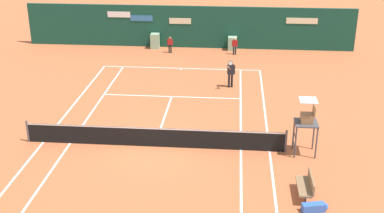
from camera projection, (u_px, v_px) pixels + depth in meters
ground_plane at (156, 141)px, 23.85m from camera, size 80.00×80.00×0.01m
tennis_net at (154, 137)px, 23.12m from camera, size 12.10×0.10×1.07m
sponsor_back_wall at (189, 28)px, 38.35m from camera, size 25.00×1.02×3.19m
umpire_chair at (307, 120)px, 22.08m from camera, size 1.00×1.00×2.60m
player_bench at (306, 185)px, 19.24m from camera, size 0.54×1.53×0.88m
equipment_bag at (316, 207)px, 18.44m from camera, size 1.01×0.49×0.32m
player_on_baseline at (231, 72)px, 30.27m from camera, size 0.52×0.84×1.88m
ball_kid_left_post at (235, 45)px, 36.84m from camera, size 0.41×0.20×1.26m
ball_kid_centre_post at (170, 44)px, 37.22m from camera, size 0.41×0.17×1.24m
tennis_ball_mid_court at (98, 103)px, 28.15m from camera, size 0.07×0.07×0.07m
tennis_ball_by_sideline at (231, 111)px, 27.17m from camera, size 0.07×0.07×0.07m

